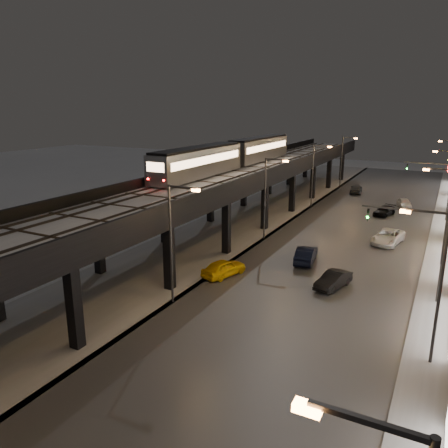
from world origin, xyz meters
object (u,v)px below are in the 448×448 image
at_px(subway_train, 233,154).
at_px(car_near_white, 306,255).
at_px(car_onc_dark, 388,237).
at_px(car_onc_red, 404,203).
at_px(car_taxi, 224,268).
at_px(car_onc_silver, 333,281).
at_px(car_far_white, 356,189).
at_px(car_onc_white, 384,211).

distance_m(subway_train, car_near_white, 20.61).
relative_size(car_near_white, car_onc_dark, 0.85).
bearing_deg(car_onc_red, subway_train, -159.09).
xyz_separation_m(car_taxi, car_onc_silver, (9.05, 1.80, -0.08)).
bearing_deg(subway_train, car_taxi, -65.74).
bearing_deg(car_onc_dark, car_far_white, 116.79).
bearing_deg(car_far_white, car_onc_silver, 91.76).
bearing_deg(subway_train, car_far_white, 63.63).
height_order(car_onc_silver, car_onc_red, car_onc_red).
bearing_deg(car_near_white, subway_train, -50.75).
height_order(car_far_white, car_onc_silver, car_far_white).
xyz_separation_m(car_taxi, car_far_white, (2.75, 42.97, 0.02)).
height_order(subway_train, car_onc_red, subway_train).
xyz_separation_m(car_onc_white, car_onc_red, (1.88, 6.22, 0.05)).
height_order(car_onc_white, car_onc_red, car_onc_red).
relative_size(subway_train, car_taxi, 7.84).
relative_size(subway_train, car_onc_red, 8.59).
bearing_deg(car_onc_white, car_far_white, 129.56).
relative_size(subway_train, car_onc_dark, 6.34).
xyz_separation_m(car_far_white, car_onc_dark, (8.59, -26.75, -0.02)).
distance_m(subway_train, car_onc_red, 26.44).
relative_size(car_onc_dark, car_onc_red, 1.35).
bearing_deg(car_onc_silver, car_onc_red, 102.32).
distance_m(car_near_white, car_far_white, 36.46).
bearing_deg(car_onc_red, car_near_white, -118.64).
relative_size(car_onc_white, car_onc_red, 1.09).
distance_m(car_onc_white, car_onc_red, 6.50).
bearing_deg(car_far_white, car_onc_red, 130.21).
relative_size(car_taxi, car_onc_white, 1.01).
distance_m(car_far_white, car_onc_dark, 28.10).
relative_size(car_far_white, car_onc_dark, 0.83).
distance_m(subway_train, car_onc_silver, 26.35).
height_order(car_near_white, car_onc_white, car_near_white).
bearing_deg(car_far_white, car_near_white, 87.06).
bearing_deg(car_onc_dark, car_onc_white, 108.35).
xyz_separation_m(car_onc_silver, car_onc_dark, (2.29, 14.42, 0.08)).
relative_size(subway_train, car_onc_white, 7.91).
distance_m(car_taxi, car_onc_white, 30.42).
bearing_deg(car_onc_red, car_taxi, -124.66).
bearing_deg(car_taxi, car_onc_red, -90.57).
relative_size(car_near_white, car_far_white, 1.03).
bearing_deg(subway_train, car_onc_white, 27.47).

